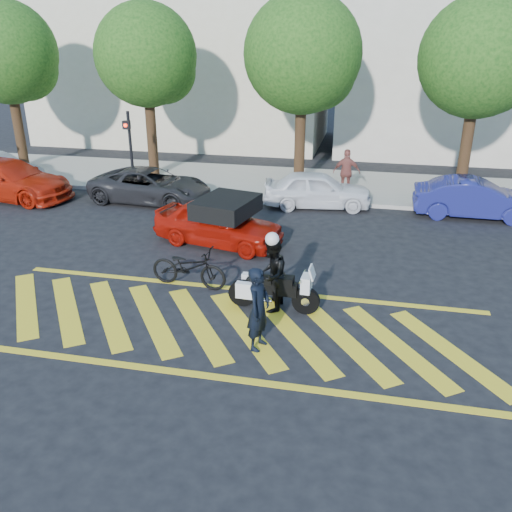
% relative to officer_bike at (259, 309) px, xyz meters
% --- Properties ---
extents(ground, '(90.00, 90.00, 0.00)m').
position_rel_officer_bike_xyz_m(ground, '(-0.95, 0.68, -0.91)').
color(ground, black).
rests_on(ground, ground).
extents(sidewalk, '(60.00, 5.00, 0.15)m').
position_rel_officer_bike_xyz_m(sidewalk, '(-0.95, 12.68, -0.84)').
color(sidewalk, '#9E998E').
rests_on(sidewalk, ground).
extents(crosswalk, '(12.33, 4.00, 0.01)m').
position_rel_officer_bike_xyz_m(crosswalk, '(-0.99, 0.68, -0.91)').
color(crosswalk, yellow).
rests_on(crosswalk, ground).
extents(building_left, '(16.00, 8.00, 10.00)m').
position_rel_officer_bike_xyz_m(building_left, '(-8.95, 21.68, 4.09)').
color(building_left, beige).
rests_on(building_left, ground).
extents(building_right, '(16.00, 8.00, 11.00)m').
position_rel_officer_bike_xyz_m(building_right, '(8.05, 21.68, 4.59)').
color(building_right, beige).
rests_on(building_right, ground).
extents(tree_far_left, '(4.40, 4.40, 7.41)m').
position_rel_officer_bike_xyz_m(tree_far_left, '(-13.82, 12.75, 4.14)').
color(tree_far_left, black).
rests_on(tree_far_left, ground).
extents(tree_left, '(4.20, 4.20, 7.26)m').
position_rel_officer_bike_xyz_m(tree_left, '(-7.33, 12.75, 4.08)').
color(tree_left, black).
rests_on(tree_left, ground).
extents(tree_center, '(4.60, 4.60, 7.56)m').
position_rel_officer_bike_xyz_m(tree_center, '(-0.82, 12.75, 4.19)').
color(tree_center, black).
rests_on(tree_center, ground).
extents(tree_right, '(4.40, 4.40, 7.41)m').
position_rel_officer_bike_xyz_m(tree_right, '(5.68, 12.75, 4.14)').
color(tree_right, black).
rests_on(tree_right, ground).
extents(signal_pole, '(0.28, 0.43, 3.20)m').
position_rel_officer_bike_xyz_m(signal_pole, '(-7.45, 10.42, 1.01)').
color(signal_pole, black).
rests_on(signal_pole, ground).
extents(officer_bike, '(0.57, 0.74, 1.82)m').
position_rel_officer_bike_xyz_m(officer_bike, '(0.00, 0.00, 0.00)').
color(officer_bike, black).
rests_on(officer_bike, ground).
extents(bicycle, '(2.11, 0.93, 1.08)m').
position_rel_officer_bike_xyz_m(bicycle, '(-2.36, 2.47, -0.37)').
color(bicycle, black).
rests_on(bicycle, ground).
extents(police_motorcycle, '(2.21, 0.72, 0.98)m').
position_rel_officer_bike_xyz_m(police_motorcycle, '(-0.03, 1.71, -0.38)').
color(police_motorcycle, black).
rests_on(police_motorcycle, ground).
extents(officer_moto, '(0.73, 0.91, 1.80)m').
position_rel_officer_bike_xyz_m(officer_moto, '(-0.05, 1.71, -0.01)').
color(officer_moto, black).
rests_on(officer_moto, ground).
extents(red_convertible, '(4.29, 2.47, 1.37)m').
position_rel_officer_bike_xyz_m(red_convertible, '(-2.43, 5.51, -0.22)').
color(red_convertible, '#A31107').
rests_on(red_convertible, ground).
extents(parked_left, '(5.38, 2.73, 1.49)m').
position_rel_officer_bike_xyz_m(parked_left, '(-11.75, 8.48, -0.16)').
color(parked_left, '#AF1D0A').
rests_on(parked_left, ground).
extents(parked_mid_left, '(4.77, 2.47, 1.28)m').
position_rel_officer_bike_xyz_m(parked_mid_left, '(-6.17, 9.19, -0.27)').
color(parked_mid_left, black).
rests_on(parked_mid_left, ground).
extents(parked_mid_right, '(4.14, 2.09, 1.35)m').
position_rel_officer_bike_xyz_m(parked_mid_right, '(0.13, 9.88, -0.24)').
color(parked_mid_right, white).
rests_on(parked_mid_right, ground).
extents(parked_right, '(4.15, 1.48, 1.37)m').
position_rel_officer_bike_xyz_m(parked_right, '(5.65, 9.88, -0.23)').
color(parked_right, navy).
rests_on(parked_right, ground).
extents(pedestrian_right, '(1.06, 0.48, 1.77)m').
position_rel_officer_bike_xyz_m(pedestrian_right, '(1.10, 11.30, 0.12)').
color(pedestrian_right, '#954D43').
rests_on(pedestrian_right, sidewalk).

